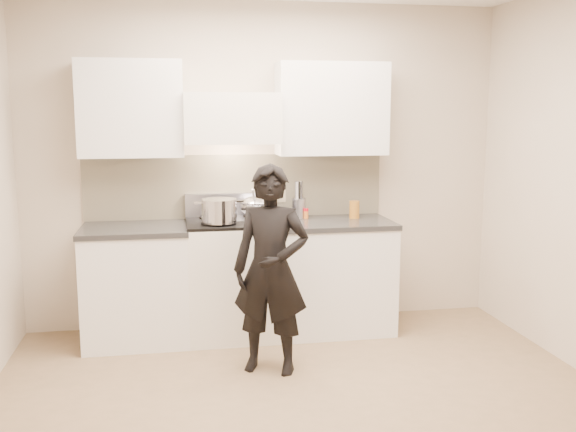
{
  "coord_description": "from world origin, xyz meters",
  "views": [
    {
      "loc": [
        -0.78,
        -3.61,
        1.8
      ],
      "look_at": [
        0.07,
        1.05,
        1.03
      ],
      "focal_mm": 40.0,
      "sensor_mm": 36.0,
      "label": 1
    }
  ],
  "objects": [
    {
      "name": "spice_jar",
      "position": [
        0.31,
        1.56,
        0.96
      ],
      "size": [
        0.04,
        0.04,
        0.09
      ],
      "color": "#CB6A24",
      "rests_on": "counter_right"
    },
    {
      "name": "wok",
      "position": [
        -0.1,
        1.51,
        1.04
      ],
      "size": [
        0.32,
        0.39,
        0.26
      ],
      "color": "#B8B8C4",
      "rests_on": "stove"
    },
    {
      "name": "counter_right",
      "position": [
        0.53,
        1.43,
        0.46
      ],
      "size": [
        0.92,
        0.67,
        0.92
      ],
      "color": "white",
      "rests_on": "ground"
    },
    {
      "name": "person",
      "position": [
        -0.13,
        0.64,
        0.73
      ],
      "size": [
        0.62,
        0.53,
        1.45
      ],
      "primitive_type": "imported",
      "rotation": [
        0.0,
        0.0,
        -0.39
      ],
      "color": "black",
      "rests_on": "ground"
    },
    {
      "name": "stove",
      "position": [
        -0.3,
        1.42,
        0.47
      ],
      "size": [
        0.76,
        0.65,
        0.96
      ],
      "color": "white",
      "rests_on": "ground"
    },
    {
      "name": "oil_glass",
      "position": [
        0.72,
        1.51,
        0.99
      ],
      "size": [
        0.08,
        0.08,
        0.15
      ],
      "color": "#A76920",
      "rests_on": "counter_right"
    },
    {
      "name": "room_shell",
      "position": [
        -0.06,
        0.37,
        1.6
      ],
      "size": [
        4.04,
        3.54,
        2.7
      ],
      "color": "beige",
      "rests_on": "ground"
    },
    {
      "name": "stock_pot",
      "position": [
        -0.43,
        1.28,
        1.05
      ],
      "size": [
        0.39,
        0.29,
        0.18
      ],
      "color": "#B8B8C4",
      "rests_on": "stove"
    },
    {
      "name": "counter_left",
      "position": [
        -1.08,
        1.43,
        0.46
      ],
      "size": [
        0.82,
        0.67,
        0.92
      ],
      "color": "white",
      "rests_on": "ground"
    },
    {
      "name": "utensil_crock",
      "position": [
        0.26,
        1.61,
        1.01
      ],
      "size": [
        0.12,
        0.12,
        0.31
      ],
      "color": "#9FA1B2",
      "rests_on": "counter_right"
    },
    {
      "name": "ground_plane",
      "position": [
        0.0,
        0.0,
        0.0
      ],
      "size": [
        4.0,
        4.0,
        0.0
      ],
      "primitive_type": "plane",
      "color": "#8A6E50"
    }
  ]
}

